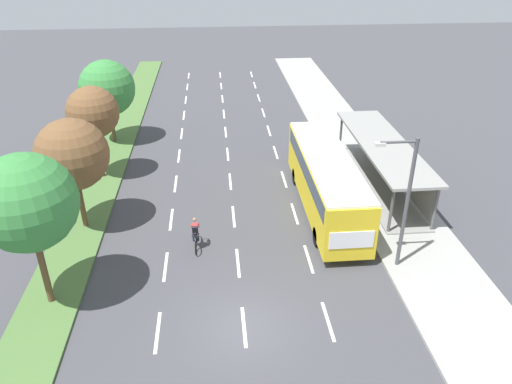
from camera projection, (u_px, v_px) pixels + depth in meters
ground_plane at (244, 327)px, 19.91m from camera, size 140.00×140.00×0.00m
median_strip at (116, 144)px, 36.76m from camera, size 2.60×52.00×0.12m
sidewalk_right at (345, 136)px, 38.14m from camera, size 4.50×52.00×0.15m
lane_divider_left at (179, 156)px, 34.99m from camera, size 0.14×46.02×0.01m
lane_divider_center at (228, 154)px, 35.26m from camera, size 0.14×46.02×0.01m
lane_divider_right at (276, 152)px, 35.54m from camera, size 0.14×46.02×0.01m
bus_shelter at (386, 160)px, 29.88m from camera, size 2.90×11.69×2.86m
bus at (326, 178)px, 27.30m from camera, size 2.54×11.29×3.37m
cyclist at (195, 235)px, 24.53m from camera, size 0.46×1.82×1.71m
median_tree_nearest at (27, 203)px, 18.89m from camera, size 3.96×3.96×6.86m
median_tree_second at (72, 155)px, 24.57m from camera, size 3.69×3.69×6.06m
median_tree_third at (93, 113)px, 29.85m from camera, size 3.21×3.21×5.95m
median_tree_fourth at (107, 88)px, 35.31m from camera, size 4.02×4.02×6.09m
streetlight at (404, 196)px, 21.65m from camera, size 1.91×0.24×6.50m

